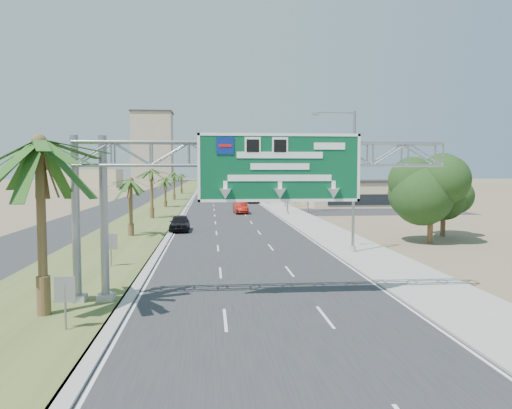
{
  "coord_description": "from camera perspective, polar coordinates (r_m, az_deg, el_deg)",
  "views": [
    {
      "loc": [
        -2.56,
        -12.26,
        5.91
      ],
      "look_at": [
        -0.31,
        12.08,
        4.2
      ],
      "focal_mm": 35.0,
      "sensor_mm": 36.0,
      "label": 1
    }
  ],
  "objects": [
    {
      "name": "ground",
      "position": [
        13.85,
        6.32,
        -21.29
      ],
      "size": [
        600.0,
        600.0,
        0.0
      ],
      "primitive_type": "plane",
      "color": "#8C7A59",
      "rests_on": "ground"
    },
    {
      "name": "road",
      "position": [
        122.43,
        -4.06,
        1.23
      ],
      "size": [
        12.0,
        300.0,
        0.02
      ],
      "primitive_type": "cube",
      "color": "#28282B",
      "rests_on": "ground"
    },
    {
      "name": "sidewalk_right",
      "position": [
        122.9,
        -0.1,
        1.27
      ],
      "size": [
        4.0,
        300.0,
        0.1
      ],
      "primitive_type": "cube",
      "color": "#9E9B93",
      "rests_on": "ground"
    },
    {
      "name": "median_grass",
      "position": [
        122.63,
        -8.74,
        1.22
      ],
      "size": [
        7.0,
        300.0,
        0.12
      ],
      "primitive_type": "cube",
      "color": "#485F2A",
      "rests_on": "ground"
    },
    {
      "name": "opposing_road",
      "position": [
        123.25,
        -11.99,
        1.17
      ],
      "size": [
        8.0,
        300.0,
        0.02
      ],
      "primitive_type": "cube",
      "color": "#28282B",
      "rests_on": "ground"
    },
    {
      "name": "sign_gantry",
      "position": [
        22.24,
        -1.41,
        4.38
      ],
      "size": [
        16.75,
        1.24,
        7.5
      ],
      "color": "gray",
      "rests_on": "ground"
    },
    {
      "name": "palm_near",
      "position": [
        21.35,
        -23.55,
        6.41
      ],
      "size": [
        5.7,
        5.7,
        8.35
      ],
      "color": "brown",
      "rests_on": "ground"
    },
    {
      "name": "palm_row_b",
      "position": [
        44.81,
        -14.19,
        2.59
      ],
      "size": [
        3.99,
        3.99,
        5.95
      ],
      "color": "brown",
      "rests_on": "ground"
    },
    {
      "name": "palm_row_c",
      "position": [
        60.66,
        -11.86,
        3.69
      ],
      "size": [
        3.99,
        3.99,
        6.75
      ],
      "color": "brown",
      "rests_on": "ground"
    },
    {
      "name": "palm_row_d",
      "position": [
        78.58,
        -10.35,
        2.85
      ],
      "size": [
        3.99,
        3.99,
        5.45
      ],
      "color": "brown",
      "rests_on": "ground"
    },
    {
      "name": "palm_row_e",
      "position": [
        97.51,
        -9.36,
        3.47
      ],
      "size": [
        3.99,
        3.99,
        6.15
      ],
      "color": "brown",
      "rests_on": "ground"
    },
    {
      "name": "palm_row_f",
      "position": [
        122.46,
        -8.53,
        3.4
      ],
      "size": [
        3.99,
        3.99,
        5.75
      ],
      "color": "brown",
      "rests_on": "ground"
    },
    {
      "name": "streetlight_near",
      "position": [
        35.67,
        10.79,
        1.98
      ],
      "size": [
        3.27,
        0.44,
        10.0
      ],
      "color": "gray",
      "rests_on": "ground"
    },
    {
      "name": "streetlight_mid",
      "position": [
        65.02,
        3.46,
        2.93
      ],
      "size": [
        3.27,
        0.44,
        10.0
      ],
      "color": "gray",
      "rests_on": "ground"
    },
    {
      "name": "streetlight_far",
      "position": [
        100.75,
        0.35,
        3.31
      ],
      "size": [
        3.27,
        0.44,
        10.0
      ],
      "color": "gray",
      "rests_on": "ground"
    },
    {
      "name": "signal_mast",
      "position": [
        84.59,
        -0.02,
        3.29
      ],
      "size": [
        10.28,
        0.71,
        8.0
      ],
      "color": "gray",
      "rests_on": "ground"
    },
    {
      "name": "store_building",
      "position": [
        82.12,
        12.15,
        1.19
      ],
      "size": [
        18.0,
        10.0,
        4.0
      ],
      "primitive_type": "cube",
      "color": "tan",
      "rests_on": "ground"
    },
    {
      "name": "oak_near",
      "position": [
        42.12,
        19.39,
        1.9
      ],
      "size": [
        4.5,
        4.5,
        6.8
      ],
      "color": "brown",
      "rests_on": "ground"
    },
    {
      "name": "oak_far",
      "position": [
        47.04,
        20.66,
        1.2
      ],
      "size": [
        3.5,
        3.5,
        5.6
      ],
      "color": "brown",
      "rests_on": "ground"
    },
    {
      "name": "median_signback_a",
      "position": [
        19.51,
        -20.99,
        -9.48
      ],
      "size": [
        0.75,
        0.08,
        2.08
      ],
      "color": "gray",
      "rests_on": "ground"
    },
    {
      "name": "median_signback_b",
      "position": [
        31.16,
        -16.25,
        -4.39
      ],
      "size": [
        0.75,
        0.08,
        2.08
      ],
      "color": "gray",
      "rests_on": "ground"
    },
    {
      "name": "tower_distant",
      "position": [
        264.16,
        -11.73,
        6.44
      ],
      "size": [
        20.0,
        16.0,
        35.0
      ],
      "primitive_type": "cube",
      "color": "tan",
      "rests_on": "ground"
    },
    {
      "name": "building_distant_left",
      "position": [
        177.44,
        -19.13,
        2.85
      ],
      "size": [
        24.0,
        14.0,
        6.0
      ],
      "primitive_type": "cube",
      "color": "tan",
      "rests_on": "ground"
    },
    {
      "name": "building_distant_right",
      "position": [
        155.74,
        6.81,
        2.72
      ],
      "size": [
        20.0,
        12.0,
        5.0
      ],
      "primitive_type": "cube",
      "color": "tan",
      "rests_on": "ground"
    },
    {
      "name": "car_left_lane",
      "position": [
        48.39,
        -8.73,
        -2.12
      ],
      "size": [
        1.87,
        4.62,
        1.57
      ],
      "primitive_type": "imported",
      "rotation": [
        0.0,
        0.0,
        0.0
      ],
      "color": "black",
      "rests_on": "ground"
    },
    {
      "name": "car_mid_lane",
      "position": [
        67.32,
        -1.79,
        -0.37
      ],
      "size": [
        1.95,
        4.84,
        1.56
      ],
      "primitive_type": "imported",
      "rotation": [
        0.0,
        0.0,
        0.06
      ],
      "color": "maroon",
      "rests_on": "ground"
    },
    {
      "name": "car_right_lane",
      "position": [
        88.07,
        -0.4,
        0.58
      ],
      "size": [
        2.44,
        4.75,
        1.28
      ],
      "primitive_type": "imported",
      "rotation": [
        0.0,
        0.0,
        0.07
      ],
      "color": "gray",
      "rests_on": "ground"
    },
    {
      "name": "car_far",
      "position": [
        99.15,
        -5.84,
        0.96
      ],
      "size": [
        1.91,
        4.68,
        1.36
      ],
      "primitive_type": "imported",
      "rotation": [
        0.0,
        0.0,
        0.0
      ],
      "color": "black",
      "rests_on": "ground"
    },
    {
      "name": "pole_sign_red_near",
      "position": [
        69.44,
        6.0,
        5.37
      ],
      "size": [
        2.35,
        1.12,
        9.59
      ],
      "color": "gray",
      "rests_on": "ground"
    },
    {
      "name": "pole_sign_blue",
      "position": [
        78.39,
        3.36,
        3.51
      ],
      "size": [
        2.02,
        0.73,
        7.2
      ],
      "color": "gray",
      "rests_on": "ground"
    },
    {
      "name": "pole_sign_red_far",
      "position": [
        87.46,
        4.57,
        4.11
      ],
      "size": [
        2.21,
        0.42,
        7.76
      ],
      "color": "gray",
      "rests_on": "ground"
    }
  ]
}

